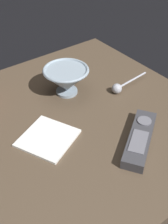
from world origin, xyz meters
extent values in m
plane|color=black|center=(0.00, 0.00, 0.00)|extent=(6.00, 6.00, 0.00)
cube|color=#4C3D2D|center=(0.00, 0.00, 0.02)|extent=(0.62, 0.66, 0.03)
cylinder|color=#8C9EAD|center=(-0.02, -0.10, 0.03)|extent=(0.06, 0.06, 0.01)
cone|color=#8C9EAD|center=(-0.02, -0.10, 0.07)|extent=(0.13, 0.13, 0.07)
torus|color=#8C9EAD|center=(-0.02, -0.10, 0.11)|extent=(0.13, 0.13, 0.01)
cylinder|color=#A3A5B2|center=(-0.20, -0.02, 0.05)|extent=(0.12, 0.02, 0.01)
sphere|color=#A3A5B2|center=(-0.13, -0.02, 0.05)|extent=(0.03, 0.03, 0.03)
cube|color=#38383D|center=(-0.04, 0.16, 0.04)|extent=(0.18, 0.14, 0.02)
cylinder|color=slate|center=(-0.08, 0.14, 0.06)|extent=(0.03, 0.03, 0.00)
cube|color=slate|center=(-0.02, 0.18, 0.06)|extent=(0.08, 0.07, 0.00)
cube|color=white|center=(0.12, 0.03, 0.03)|extent=(0.16, 0.16, 0.01)
camera|label=1|loc=(0.34, 0.46, 0.51)|focal=45.98mm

